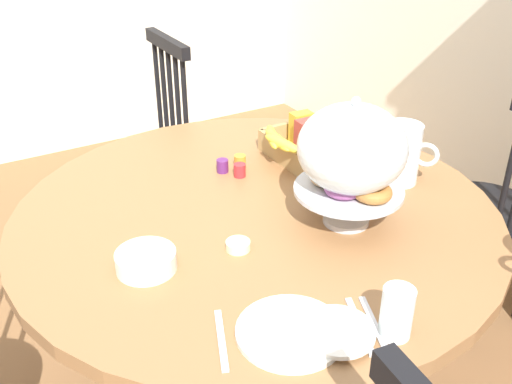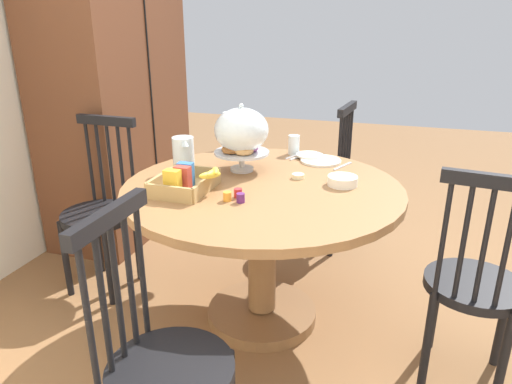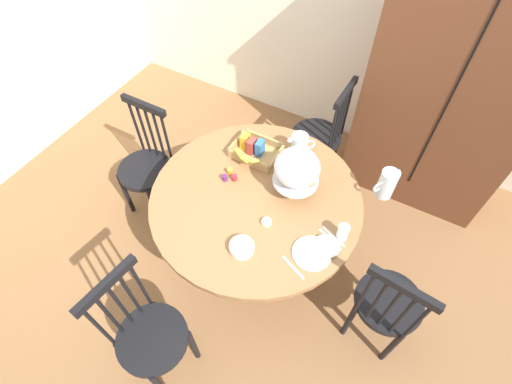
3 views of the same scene
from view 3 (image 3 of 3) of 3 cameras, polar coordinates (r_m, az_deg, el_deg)
ground_plane at (r=2.88m, az=-0.13°, el=-13.11°), size 10.00×10.00×0.00m
wooden_armoire at (r=3.02m, az=27.25°, el=13.61°), size 1.18×0.60×1.96m
dining_table at (r=2.51m, az=0.00°, el=-3.35°), size 1.31×1.31×0.74m
windsor_chair_near_window at (r=3.00m, az=-15.95°, el=3.52°), size 0.40×0.40×0.97m
windsor_chair_by_cabinet at (r=2.35m, az=-15.66°, el=-19.96°), size 0.40×0.40×0.97m
windsor_chair_facing_door at (r=2.45m, az=18.98°, el=-15.65°), size 0.40×0.40×0.97m
windsor_chair_far_side at (r=3.15m, az=9.37°, el=8.03°), size 0.40×0.40×0.97m
pastry_stand_with_dome at (r=2.25m, az=6.12°, el=3.43°), size 0.28×0.28×0.34m
orange_juice_pitcher at (r=2.53m, az=6.45°, el=6.69°), size 0.17×0.13×0.18m
milk_pitcher at (r=2.43m, az=18.86°, el=1.04°), size 0.12×0.17×0.20m
cereal_basket at (r=2.55m, az=-0.30°, el=6.23°), size 0.32×0.30×0.12m
china_plate_large at (r=2.16m, az=8.34°, el=-8.96°), size 0.22×0.22×0.01m
china_plate_small at (r=2.18m, az=10.47°, el=-7.95°), size 0.15×0.15×0.01m
cereal_bowl at (r=2.13m, az=-2.13°, el=-8.27°), size 0.14×0.14×0.04m
drinking_glass at (r=2.20m, az=12.82°, el=-5.89°), size 0.06×0.06×0.11m
butter_dish at (r=2.23m, az=1.58°, el=-4.52°), size 0.06×0.06×0.02m
jam_jar_strawberry at (r=2.43m, az=-3.24°, el=2.16°), size 0.04×0.04×0.04m
jam_jar_apricot at (r=2.46m, az=-3.92°, el=3.09°), size 0.04×0.04×0.04m
jam_jar_grape at (r=2.43m, az=-4.67°, el=2.14°), size 0.04×0.04×0.04m
table_knife at (r=2.22m, az=10.95°, el=-6.95°), size 0.16×0.08×0.01m
dinner_fork at (r=2.24m, az=11.49°, el=-6.52°), size 0.16×0.08×0.01m
soup_spoon at (r=2.11m, az=5.53°, el=-11.13°), size 0.16×0.08×0.01m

